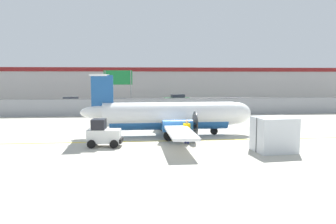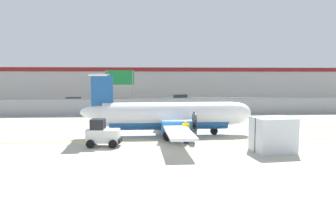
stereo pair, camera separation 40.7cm
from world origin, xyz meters
The scene contains 15 objects.
ground_plane centered at (0.00, 2.00, 0.00)m, with size 140.00×140.00×0.01m.
perimeter_fence centered at (0.00, 18.00, 1.12)m, with size 98.00×0.10×2.10m.
parking_lot_strip centered at (0.00, 29.50, 0.06)m, with size 98.00×17.00×0.12m.
background_building centered at (0.00, 47.99, 3.26)m, with size 91.00×8.10×6.50m.
commuter_airplane centered at (0.32, 4.22, 1.60)m, with size 13.78×16.02×4.92m.
baggage_tug centered at (-4.79, 0.52, 0.86)m, with size 2.42×1.56×1.88m.
ground_crew_worker centered at (1.01, 0.96, 0.95)m, with size 0.51×0.47×1.70m.
cargo_container centered at (6.14, -2.03, 1.10)m, with size 2.60×2.24×2.20m.
traffic_cone_near_left centered at (1.73, 2.54, 0.31)m, with size 0.36×0.36×0.64m.
traffic_cone_near_right centered at (-5.49, 6.79, 0.31)m, with size 0.36×0.36×0.64m.
parked_car_0 centered at (-12.39, 28.06, 0.89)m, with size 4.35×2.34×1.58m.
parked_car_1 centered at (-4.99, 24.29, 0.89)m, with size 4.27×2.15×1.58m.
parked_car_2 centered at (4.33, 33.48, 0.89)m, with size 4.33×2.29×1.58m.
parked_car_3 centered at (11.65, 24.59, 0.89)m, with size 4.23×2.07×1.58m.
highway_sign centered at (-4.83, 20.17, 4.14)m, with size 3.60×0.14×5.50m.
Camera 1 is at (-2.50, -21.75, 4.78)m, focal length 35.00 mm.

